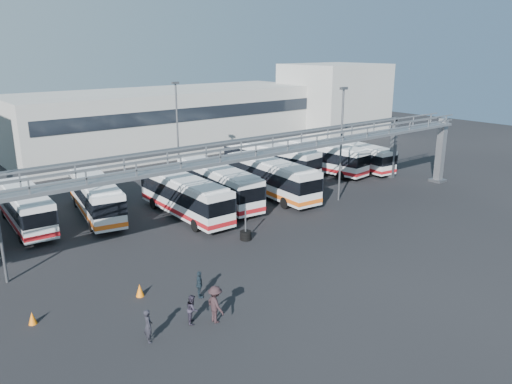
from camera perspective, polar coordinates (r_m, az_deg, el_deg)
ground at (r=33.83m, az=4.41°, el=-7.41°), size 140.00×140.00×0.00m
gantry at (r=36.39m, az=-1.71°, el=3.48°), size 51.40×5.15×7.10m
warehouse at (r=69.73m, az=-9.80°, el=8.17°), size 42.00×14.00×8.00m
building_right at (r=80.94m, az=8.90°, el=10.38°), size 14.00×12.00×11.00m
light_pole_mid at (r=45.17m, az=9.73°, el=6.06°), size 0.70×0.35×10.21m
light_pole_back at (r=51.80m, az=-8.98°, el=7.38°), size 0.70×0.35×10.21m
bus_2 at (r=42.55m, az=-24.94°, el=-1.40°), size 2.98×10.54×3.16m
bus_3 at (r=43.02m, az=-17.87°, el=-0.38°), size 4.33×11.02×3.27m
bus_4 at (r=41.25m, az=-8.14°, el=-0.37°), size 2.77×11.11×3.36m
bus_5 at (r=44.33m, az=-4.36°, el=0.98°), size 3.62×11.49×3.43m
bus_6 at (r=46.44m, az=1.77°, el=1.76°), size 3.52×11.62×3.48m
bus_7 at (r=53.56m, az=1.68°, el=3.76°), size 4.41×11.88×3.53m
bus_8 at (r=55.92m, az=7.49°, el=4.04°), size 3.81×11.17×3.32m
bus_9 at (r=57.98m, az=11.38°, el=4.14°), size 3.23×10.19×3.04m
pedestrian_a at (r=25.00m, az=-12.21°, el=-14.71°), size 0.54×0.69×1.69m
pedestrian_b at (r=26.19m, az=-7.28°, el=-13.11°), size 0.90×0.94×1.54m
pedestrian_c at (r=26.03m, az=-4.66°, el=-12.67°), size 0.77×1.30×1.98m
pedestrian_d at (r=28.49m, az=-6.49°, el=-10.46°), size 0.74×1.01×1.59m
cone_left at (r=29.38m, az=-13.14°, el=-10.87°), size 0.54×0.54×0.74m
cone_right at (r=28.45m, az=-24.20°, el=-13.00°), size 0.55×0.55×0.67m
tire_stack at (r=36.45m, az=-1.19°, el=-4.89°), size 0.84×0.84×2.39m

